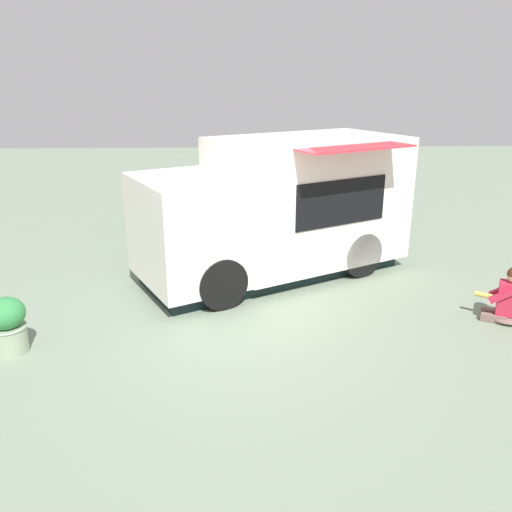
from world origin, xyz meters
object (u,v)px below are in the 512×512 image
object	(u,v)px
planter_flowering_near	(143,217)
food_truck	(279,212)
person_customer	(508,300)
planter_flowering_far	(7,324)

from	to	relation	value
planter_flowering_near	food_truck	bearing A→B (deg)	137.49
person_customer	food_truck	bearing A→B (deg)	-34.04
food_truck	person_customer	world-z (taller)	food_truck
planter_flowering_near	planter_flowering_far	size ratio (longest dim) A/B	0.96
person_customer	planter_flowering_near	world-z (taller)	person_customer
food_truck	planter_flowering_far	xyz separation A→B (m)	(3.87, 2.88, -0.78)
planter_flowering_far	planter_flowering_near	bearing A→B (deg)	-99.17
food_truck	planter_flowering_near	bearing A→B (deg)	-42.51
person_customer	planter_flowering_near	xyz separation A→B (m)	(6.27, -4.95, 0.04)
person_customer	planter_flowering_far	distance (m)	7.20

